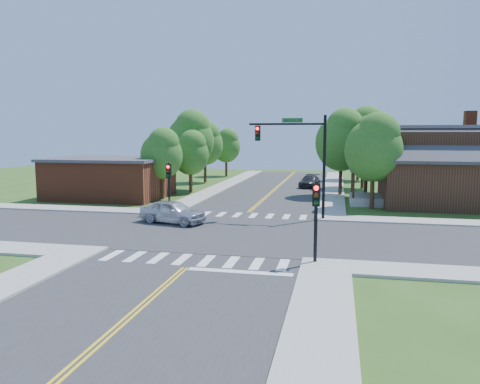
% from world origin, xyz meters
% --- Properties ---
extents(ground, '(100.00, 100.00, 0.00)m').
position_xyz_m(ground, '(0.00, 0.00, 0.00)').
color(ground, '#325019').
rests_on(ground, ground).
extents(road_ns, '(10.00, 90.00, 0.04)m').
position_xyz_m(road_ns, '(0.00, 0.00, 0.02)').
color(road_ns, '#2D2D30').
rests_on(road_ns, ground).
extents(road_ew, '(90.00, 10.00, 0.04)m').
position_xyz_m(road_ew, '(0.00, 0.00, 0.03)').
color(road_ew, '#2D2D30').
rests_on(road_ew, ground).
extents(intersection_patch, '(10.20, 10.20, 0.06)m').
position_xyz_m(intersection_patch, '(0.00, 0.00, 0.00)').
color(intersection_patch, '#2D2D30').
rests_on(intersection_patch, ground).
extents(sidewalk_ne, '(40.00, 40.00, 0.14)m').
position_xyz_m(sidewalk_ne, '(15.82, 15.82, 0.07)').
color(sidewalk_ne, '#9E9B93').
rests_on(sidewalk_ne, ground).
extents(sidewalk_nw, '(40.00, 40.00, 0.14)m').
position_xyz_m(sidewalk_nw, '(-15.82, 15.82, 0.07)').
color(sidewalk_nw, '#9E9B93').
rests_on(sidewalk_nw, ground).
extents(crosswalk_north, '(8.85, 2.00, 0.01)m').
position_xyz_m(crosswalk_north, '(0.00, 6.20, 0.05)').
color(crosswalk_north, white).
rests_on(crosswalk_north, ground).
extents(crosswalk_south, '(8.85, 2.00, 0.01)m').
position_xyz_m(crosswalk_south, '(0.00, -6.20, 0.05)').
color(crosswalk_south, white).
rests_on(crosswalk_south, ground).
extents(centerline, '(0.30, 90.00, 0.01)m').
position_xyz_m(centerline, '(0.00, 0.00, 0.05)').
color(centerline, yellow).
rests_on(centerline, ground).
extents(stop_bar, '(4.60, 0.45, 0.09)m').
position_xyz_m(stop_bar, '(2.50, -7.60, 0.00)').
color(stop_bar, white).
rests_on(stop_bar, ground).
extents(signal_mast_ne, '(5.30, 0.42, 7.20)m').
position_xyz_m(signal_mast_ne, '(3.91, 5.59, 4.85)').
color(signal_mast_ne, black).
rests_on(signal_mast_ne, ground).
extents(signal_pole_se, '(0.34, 0.42, 3.80)m').
position_xyz_m(signal_pole_se, '(5.60, -5.62, 2.66)').
color(signal_pole_se, black).
rests_on(signal_pole_se, ground).
extents(signal_pole_nw, '(0.34, 0.42, 3.80)m').
position_xyz_m(signal_pole_nw, '(-5.60, 5.58, 2.66)').
color(signal_pole_nw, black).
rests_on(signal_pole_nw, ground).
extents(house_ne, '(13.05, 8.80, 7.11)m').
position_xyz_m(house_ne, '(15.11, 14.23, 3.33)').
color(house_ne, black).
rests_on(house_ne, ground).
extents(building_nw, '(10.40, 8.40, 3.73)m').
position_xyz_m(building_nw, '(-14.20, 13.20, 1.88)').
color(building_nw, brown).
rests_on(building_nw, ground).
extents(tree_e_a, '(4.49, 4.26, 7.63)m').
position_xyz_m(tree_e_a, '(9.31, 11.27, 5.00)').
color(tree_e_a, '#382314').
rests_on(tree_e_a, ground).
extents(tree_e_b, '(4.51, 4.29, 7.67)m').
position_xyz_m(tree_e_b, '(9.19, 18.10, 5.02)').
color(tree_e_b, '#382314').
rests_on(tree_e_b, ground).
extents(tree_e_c, '(5.23, 4.97, 8.89)m').
position_xyz_m(tree_e_c, '(9.23, 25.48, 5.83)').
color(tree_e_c, '#382314').
rests_on(tree_e_c, ground).
extents(tree_e_d, '(4.75, 4.51, 8.07)m').
position_xyz_m(tree_e_d, '(9.10, 34.54, 5.29)').
color(tree_e_d, '#382314').
rests_on(tree_e_d, ground).
extents(tree_w_a, '(3.83, 3.64, 6.51)m').
position_xyz_m(tree_w_a, '(-9.02, 13.11, 4.26)').
color(tree_w_a, '#382314').
rests_on(tree_w_a, ground).
extents(tree_w_b, '(4.98, 4.73, 8.47)m').
position_xyz_m(tree_w_b, '(-8.64, 20.44, 5.55)').
color(tree_w_b, '#382314').
rests_on(tree_w_b, ground).
extents(tree_w_c, '(4.39, 4.17, 7.47)m').
position_xyz_m(tree_w_c, '(-9.26, 28.04, 4.89)').
color(tree_w_c, '#382314').
rests_on(tree_w_c, ground).
extents(tree_w_d, '(3.94, 3.74, 6.69)m').
position_xyz_m(tree_w_d, '(-8.74, 36.93, 4.38)').
color(tree_w_d, '#382314').
rests_on(tree_w_d, ground).
extents(tree_house, '(4.91, 4.66, 8.34)m').
position_xyz_m(tree_house, '(6.87, 18.84, 5.47)').
color(tree_house, '#382314').
rests_on(tree_house, ground).
extents(tree_bldg, '(3.72, 3.53, 6.32)m').
position_xyz_m(tree_bldg, '(-7.92, 18.11, 4.14)').
color(tree_bldg, '#382314').
rests_on(tree_bldg, ground).
extents(car_silver, '(4.25, 5.52, 1.55)m').
position_xyz_m(car_silver, '(-4.13, 2.27, 0.78)').
color(car_silver, silver).
rests_on(car_silver, ground).
extents(car_dgrey, '(2.93, 4.95, 1.31)m').
position_xyz_m(car_dgrey, '(3.50, 25.22, 0.65)').
color(car_dgrey, '#27292B').
rests_on(car_dgrey, ground).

